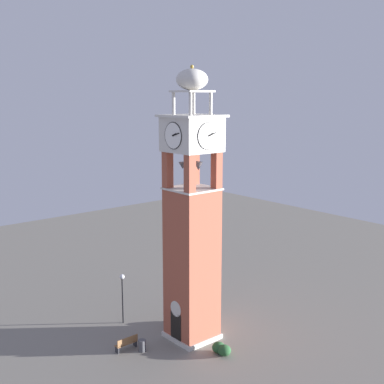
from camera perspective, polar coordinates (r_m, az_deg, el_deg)
The scene contains 8 objects.
ground at distance 37.42m, azimuth -0.00°, elevation -16.02°, with size 80.00×80.00×0.00m, color gray.
clock_tower at distance 34.58m, azimuth -0.00°, elevation -4.28°, with size 3.48×3.48×18.84m.
park_bench at distance 35.84m, azimuth -7.37°, elevation -16.53°, with size 0.46×1.60×0.95m.
lamp_post at distance 38.79m, azimuth -7.84°, elevation -10.81°, with size 0.36×0.36×3.84m.
trash_bin at distance 35.62m, azimuth -5.65°, elevation -16.82°, with size 0.52×0.52×0.80m, color #4C4C51.
shrub_near_entry at distance 35.04m, azimuth 3.66°, elevation -17.37°, with size 0.90×0.90×0.72m, color #234C28.
shrub_left_of_tower at distance 39.32m, azimuth -0.53°, elevation -14.11°, with size 0.82×0.82×0.65m, color #234C28.
shrub_behind_bench at distance 35.34m, azimuth 3.01°, elevation -17.08°, with size 0.88×0.88×0.73m, color #234C28.
Camera 1 is at (25.53, -21.52, 16.89)m, focal length 47.35 mm.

